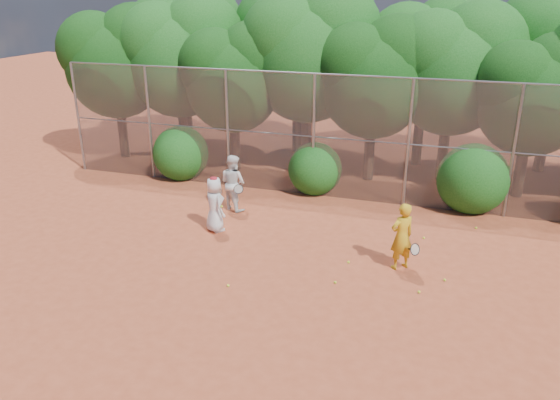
% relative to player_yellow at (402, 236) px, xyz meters
% --- Properties ---
extents(ground, '(80.00, 80.00, 0.00)m').
position_rel_player_yellow_xyz_m(ground, '(-2.36, -1.70, -0.85)').
color(ground, '#A14024').
rests_on(ground, ground).
extents(fence_back, '(20.05, 0.09, 4.03)m').
position_rel_player_yellow_xyz_m(fence_back, '(-2.48, 4.30, 1.20)').
color(fence_back, gray).
rests_on(fence_back, ground).
extents(tree_0, '(4.38, 3.81, 6.00)m').
position_rel_player_yellow_xyz_m(tree_0, '(-11.81, 6.34, 3.08)').
color(tree_0, black).
rests_on(tree_0, ground).
extents(tree_1, '(4.64, 4.03, 6.35)m').
position_rel_player_yellow_xyz_m(tree_1, '(-9.31, 6.84, 3.31)').
color(tree_1, black).
rests_on(tree_1, ground).
extents(tree_2, '(3.99, 3.47, 5.47)m').
position_rel_player_yellow_xyz_m(tree_2, '(-6.81, 6.14, 2.73)').
color(tree_2, black).
rests_on(tree_2, ground).
extents(tree_3, '(4.89, 4.26, 6.70)m').
position_rel_player_yellow_xyz_m(tree_3, '(-4.30, 7.15, 3.54)').
color(tree_3, black).
rests_on(tree_3, ground).
extents(tree_4, '(4.19, 3.64, 5.73)m').
position_rel_player_yellow_xyz_m(tree_4, '(-1.81, 6.54, 2.91)').
color(tree_4, black).
rests_on(tree_4, ground).
extents(tree_5, '(4.51, 3.92, 6.17)m').
position_rel_player_yellow_xyz_m(tree_5, '(0.69, 7.34, 3.19)').
color(tree_5, black).
rests_on(tree_5, ground).
extents(tree_6, '(3.86, 3.36, 5.29)m').
position_rel_player_yellow_xyz_m(tree_6, '(3.18, 6.34, 2.62)').
color(tree_6, black).
rests_on(tree_6, ground).
extents(tree_9, '(4.83, 4.20, 6.62)m').
position_rel_player_yellow_xyz_m(tree_9, '(-10.30, 9.14, 3.48)').
color(tree_9, black).
rests_on(tree_9, ground).
extents(tree_10, '(5.15, 4.48, 7.06)m').
position_rel_player_yellow_xyz_m(tree_10, '(-5.30, 9.35, 3.77)').
color(tree_10, black).
rests_on(tree_10, ground).
extents(tree_11, '(4.64, 4.03, 6.35)m').
position_rel_player_yellow_xyz_m(tree_11, '(-0.31, 8.94, 3.31)').
color(tree_11, black).
rests_on(tree_11, ground).
extents(bush_0, '(2.00, 2.00, 2.00)m').
position_rel_player_yellow_xyz_m(bush_0, '(-8.36, 4.60, 0.15)').
color(bush_0, '#124B13').
rests_on(bush_0, ground).
extents(bush_1, '(1.80, 1.80, 1.80)m').
position_rel_player_yellow_xyz_m(bush_1, '(-3.36, 4.60, 0.05)').
color(bush_1, '#124B13').
rests_on(bush_1, ground).
extents(bush_2, '(2.20, 2.20, 2.20)m').
position_rel_player_yellow_xyz_m(bush_2, '(1.64, 4.60, 0.25)').
color(bush_2, '#124B13').
rests_on(bush_2, ground).
extents(player_yellow, '(0.87, 0.72, 1.71)m').
position_rel_player_yellow_xyz_m(player_yellow, '(0.00, 0.00, 0.00)').
color(player_yellow, gold).
rests_on(player_yellow, ground).
extents(player_teen, '(0.92, 0.88, 1.61)m').
position_rel_player_yellow_xyz_m(player_teen, '(-5.25, 0.65, -0.05)').
color(player_teen, silver).
rests_on(player_teen, ground).
extents(player_white, '(1.05, 0.95, 1.76)m').
position_rel_player_yellow_xyz_m(player_white, '(-5.38, 2.31, 0.02)').
color(player_white, white).
rests_on(player_white, ground).
extents(ball_0, '(0.07, 0.07, 0.07)m').
position_rel_player_yellow_xyz_m(ball_0, '(1.10, -0.35, -0.82)').
color(ball_0, '#CFE329').
rests_on(ball_0, ground).
extents(ball_1, '(0.07, 0.07, 0.07)m').
position_rel_player_yellow_xyz_m(ball_1, '(0.46, 1.89, -0.82)').
color(ball_1, '#CFE329').
rests_on(ball_1, ground).
extents(ball_2, '(0.07, 0.07, 0.07)m').
position_rel_player_yellow_xyz_m(ball_2, '(-1.34, -1.26, -0.82)').
color(ball_2, '#CFE329').
rests_on(ball_2, ground).
extents(ball_3, '(0.07, 0.07, 0.07)m').
position_rel_player_yellow_xyz_m(ball_3, '(0.57, -1.10, -0.82)').
color(ball_3, '#CFE329').
rests_on(ball_3, ground).
extents(ball_4, '(0.07, 0.07, 0.07)m').
position_rel_player_yellow_xyz_m(ball_4, '(-3.66, -2.17, -0.82)').
color(ball_4, '#CFE329').
rests_on(ball_4, ground).
extents(ball_5, '(0.07, 0.07, 0.07)m').
position_rel_player_yellow_xyz_m(ball_5, '(1.84, 3.05, -0.82)').
color(ball_5, '#CFE329').
rests_on(ball_5, ground).
extents(ball_6, '(0.07, 0.07, 0.07)m').
position_rel_player_yellow_xyz_m(ball_6, '(-1.24, -0.17, -0.82)').
color(ball_6, '#CFE329').
rests_on(ball_6, ground).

